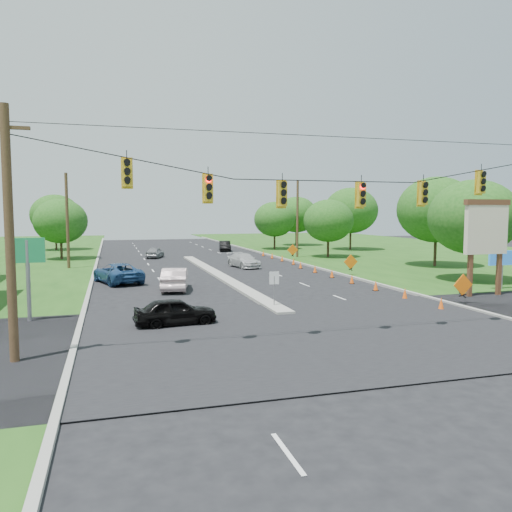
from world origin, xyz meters
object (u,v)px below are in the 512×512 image
object	(u,v)px
pylon_sign	(488,233)
black_sedan	(175,312)
white_sedan	(175,279)
blue_pickup	(118,273)

from	to	relation	value
pylon_sign	black_sedan	distance (m)	20.58
black_sedan	white_sedan	size ratio (longest dim) A/B	0.82
pylon_sign	black_sedan	bearing A→B (deg)	-171.90
black_sedan	blue_pickup	xyz separation A→B (m)	(-2.40, 15.46, 0.10)
pylon_sign	black_sedan	world-z (taller)	pylon_sign
white_sedan	blue_pickup	world-z (taller)	white_sedan
black_sedan	white_sedan	xyz separation A→B (m)	(1.31, 10.77, 0.12)
pylon_sign	white_sedan	xyz separation A→B (m)	(-18.79, 7.91, -3.23)
blue_pickup	white_sedan	bearing A→B (deg)	110.42
pylon_sign	black_sedan	xyz separation A→B (m)	(-20.10, -2.86, -3.34)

